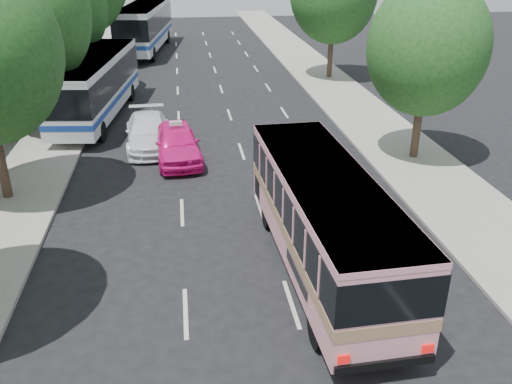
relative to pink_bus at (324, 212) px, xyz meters
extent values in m
plane|color=black|center=(-2.23, 0.39, -1.93)|extent=(120.00, 120.00, 0.00)
cube|color=#9E998E|center=(-10.73, 20.39, -1.85)|extent=(4.00, 90.00, 0.15)
cube|color=#9E998E|center=(6.27, 20.39, -1.87)|extent=(4.00, 90.00, 0.12)
cube|color=#9E998E|center=(-12.53, 20.39, -1.03)|extent=(0.30, 90.00, 1.50)
cylinder|color=#38281E|center=(-10.73, 6.39, -0.12)|extent=(0.36, 0.36, 3.61)
cylinder|color=#38281E|center=(-10.93, 14.39, -0.03)|extent=(0.36, 0.36, 3.80)
ellipsoid|color=#1A491C|center=(-10.93, 14.39, 3.97)|extent=(6.00, 6.00, 6.90)
cylinder|color=#38281E|center=(-10.83, 22.39, -0.18)|extent=(0.36, 0.36, 3.50)
ellipsoid|color=#1A491C|center=(-10.83, 22.39, 3.50)|extent=(5.52, 5.52, 6.35)
cylinder|color=#38281E|center=(-10.73, 30.39, 0.07)|extent=(0.36, 0.36, 3.99)
cylinder|color=#38281E|center=(-10.93, 38.39, -0.07)|extent=(0.36, 0.36, 3.72)
cylinder|color=#38281E|center=(6.47, 8.39, -0.31)|extent=(0.36, 0.36, 3.23)
ellipsoid|color=#1A491C|center=(6.47, 8.39, 3.09)|extent=(5.10, 5.10, 5.87)
sphere|color=#1A491C|center=(6.87, 8.09, 4.11)|extent=(3.32, 3.31, 3.31)
cylinder|color=#38281E|center=(6.77, 24.39, -0.03)|extent=(0.36, 0.36, 3.80)
cube|color=pink|center=(0.00, 0.00, -0.13)|extent=(2.79, 9.77, 2.60)
cube|color=#9E7A59|center=(0.00, 0.00, -0.43)|extent=(2.83, 9.79, 0.34)
cube|color=black|center=(0.00, 0.00, 0.35)|extent=(2.84, 9.80, 1.07)
cube|color=pink|center=(0.00, 0.00, 1.09)|extent=(2.81, 9.79, 0.15)
cylinder|color=black|center=(-1.17, 2.87, -1.43)|extent=(0.33, 1.02, 1.01)
cylinder|color=black|center=(0.95, 2.95, -1.43)|extent=(0.33, 1.02, 1.01)
cylinder|color=black|center=(-0.93, -3.33, -1.43)|extent=(0.33, 1.02, 1.01)
cylinder|color=black|center=(1.19, -3.25, -1.43)|extent=(0.33, 1.02, 1.01)
imported|color=#F21589|center=(-4.23, 9.73, -1.11)|extent=(2.40, 4.98, 1.64)
imported|color=white|center=(-5.58, 11.65, -1.19)|extent=(2.40, 5.23, 1.48)
cube|color=silver|center=(-8.53, 16.81, 0.05)|extent=(3.81, 11.68, 2.92)
cube|color=black|center=(-8.53, 16.81, 0.41)|extent=(3.86, 11.72, 1.43)
cube|color=navy|center=(-8.53, 16.81, -0.69)|extent=(3.85, 11.71, 0.29)
cube|color=silver|center=(-8.53, 16.81, 1.45)|extent=(3.83, 11.70, 0.13)
cylinder|color=black|center=(-9.15, 20.54, -1.40)|extent=(0.43, 1.08, 1.05)
cylinder|color=black|center=(-7.03, 20.28, -1.40)|extent=(0.43, 1.08, 1.05)
cylinder|color=black|center=(-10.08, 12.95, -1.40)|extent=(0.43, 1.08, 1.05)
cylinder|color=black|center=(-7.96, 12.69, -1.40)|extent=(0.43, 1.08, 1.05)
cube|color=silver|center=(-6.73, 36.94, 0.38)|extent=(4.49, 13.63, 3.40)
cube|color=black|center=(-6.73, 36.94, 0.80)|extent=(4.55, 13.67, 1.67)
cube|color=navy|center=(-6.73, 36.94, -0.48)|extent=(4.53, 13.65, 0.33)
cube|color=silver|center=(-6.73, 36.94, 2.01)|extent=(4.51, 13.65, 0.16)
cylinder|color=black|center=(-7.47, 41.30, -1.32)|extent=(0.51, 1.26, 1.23)
cylinder|color=black|center=(-4.94, 40.98, -1.32)|extent=(0.51, 1.26, 1.23)
cylinder|color=black|center=(-8.58, 32.45, -1.32)|extent=(0.51, 1.26, 1.23)
cylinder|color=black|center=(-6.06, 32.13, -1.32)|extent=(0.51, 1.26, 1.23)
cube|color=silver|center=(-4.23, 9.73, -0.20)|extent=(0.56, 0.23, 0.18)
camera|label=1|loc=(-3.90, -13.57, 7.15)|focal=38.00mm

